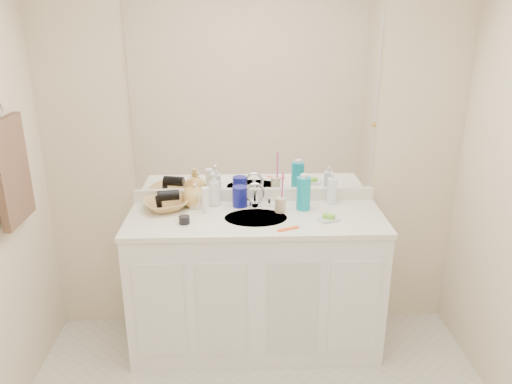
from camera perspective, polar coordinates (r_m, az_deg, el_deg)
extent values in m
cube|color=beige|center=(3.10, -0.20, 4.66)|extent=(2.60, 0.02, 2.40)
cube|color=white|center=(3.14, -0.03, -10.46)|extent=(1.50, 0.55, 0.85)
cube|color=white|center=(2.95, -0.03, -3.06)|extent=(1.52, 0.57, 0.03)
cube|color=white|center=(3.17, -0.18, -0.31)|extent=(1.52, 0.03, 0.08)
cylinder|color=beige|center=(2.93, -0.02, -3.15)|extent=(0.37, 0.37, 0.02)
cylinder|color=silver|center=(3.07, -0.13, -0.69)|extent=(0.02, 0.02, 0.11)
cube|color=white|center=(3.02, -0.20, 11.24)|extent=(1.48, 0.01, 1.20)
cylinder|color=navy|center=(3.07, -1.86, -0.52)|extent=(0.11, 0.11, 0.13)
cylinder|color=beige|center=(2.99, 2.79, -1.48)|extent=(0.09, 0.09, 0.09)
cylinder|color=#F23FA4|center=(2.96, 3.02, 0.44)|extent=(0.02, 0.04, 0.22)
cylinder|color=#0E97AC|center=(3.02, 5.44, -0.16)|extent=(0.10, 0.10, 0.20)
cylinder|color=white|center=(3.14, 8.66, 0.12)|extent=(0.08, 0.08, 0.16)
cube|color=silver|center=(2.91, 8.28, -3.08)|extent=(0.14, 0.12, 0.01)
cube|color=#74D233|center=(2.91, 8.30, -2.76)|extent=(0.08, 0.07, 0.02)
cube|color=#FF531A|center=(2.77, 3.68, -4.24)|extent=(0.13, 0.08, 0.01)
cylinder|color=black|center=(2.86, -8.20, -3.18)|extent=(0.08, 0.08, 0.04)
cylinder|color=white|center=(2.99, -5.77, -0.91)|extent=(0.06, 0.06, 0.15)
imported|color=white|center=(3.08, -4.79, 0.33)|extent=(0.09, 0.09, 0.21)
imported|color=#F8F3CA|center=(3.07, -6.90, -0.40)|extent=(0.08, 0.08, 0.16)
imported|color=tan|center=(3.08, -7.24, -0.02)|extent=(0.16, 0.16, 0.18)
imported|color=#B78549|center=(3.08, -10.30, -1.42)|extent=(0.34, 0.34, 0.06)
cylinder|color=black|center=(3.06, -10.00, -0.39)|extent=(0.14, 0.09, 0.06)
cube|color=#432E24|center=(2.83, -26.10, 2.15)|extent=(0.04, 0.32, 0.55)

